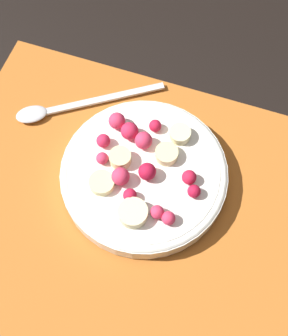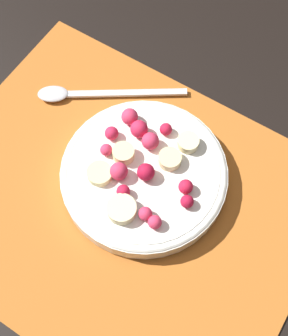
% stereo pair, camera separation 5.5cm
% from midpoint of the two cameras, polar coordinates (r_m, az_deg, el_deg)
% --- Properties ---
extents(ground_plane, '(3.00, 3.00, 0.00)m').
position_cam_midpoint_polar(ground_plane, '(0.57, -5.09, -4.86)').
color(ground_plane, black).
extents(placemat, '(0.46, 0.37, 0.01)m').
position_cam_midpoint_polar(placemat, '(0.57, -5.11, -4.76)').
color(placemat, '#B26023').
rests_on(placemat, ground_plane).
extents(fruit_bowl, '(0.20, 0.20, 0.05)m').
position_cam_midpoint_polar(fruit_bowl, '(0.56, -2.82, -0.97)').
color(fruit_bowl, silver).
rests_on(fruit_bowl, placemat).
extents(spoon, '(0.18, 0.13, 0.01)m').
position_cam_midpoint_polar(spoon, '(0.63, -12.41, 6.94)').
color(spoon, silver).
rests_on(spoon, placemat).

